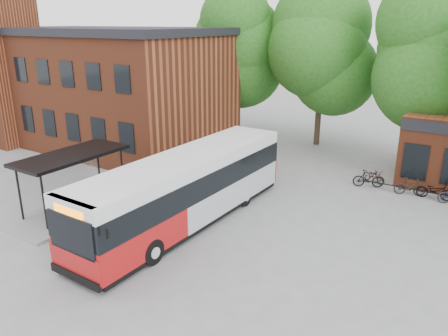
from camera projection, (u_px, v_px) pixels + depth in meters
The scene contains 12 objects.
ground at pixel (159, 223), 20.32m from camera, with size 100.00×100.00×0.00m, color slate.
station_building at pixel (104, 86), 32.82m from camera, with size 18.40×10.40×8.50m, color brown, non-canonical shape.
bus_shelter at pixel (74, 182), 21.38m from camera, with size 3.60×7.00×2.90m, color black, non-canonical shape.
bike_rail at pixel (413, 192), 23.43m from camera, with size 5.20×0.10×0.38m, color black, non-canonical shape.
tree_0 at pixel (232, 67), 34.38m from camera, with size 7.92×7.92×11.00m, color #1E5316, non-canonical shape.
tree_1 at pixel (321, 75), 31.66m from camera, with size 7.92×7.92×10.40m, color #1E5316, non-canonical shape.
tree_2 at pixel (423, 79), 27.16m from camera, with size 7.92×7.92×11.00m, color #1E5316, non-canonical shape.
city_bus at pixel (187, 190), 19.86m from camera, with size 2.72×12.74×3.24m, color #AE1213, non-canonical shape.
bicycle_0 at pixel (374, 176), 25.27m from camera, with size 0.53×1.53×0.80m, color #3F150B.
bicycle_1 at pixel (368, 178), 24.54m from camera, with size 0.48×1.71×1.03m, color black.
bicycle_3 at pixel (410, 187), 23.40m from camera, with size 0.46×1.63×0.98m, color black.
bicycle_4 at pixel (435, 190), 22.91m from camera, with size 0.62×1.78×0.93m, color black.
Camera 1 is at (12.57, -13.82, 8.90)m, focal length 35.00 mm.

